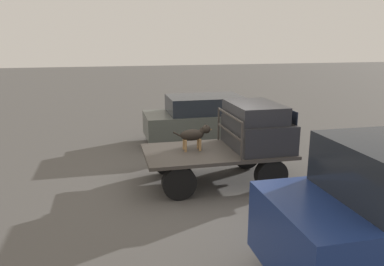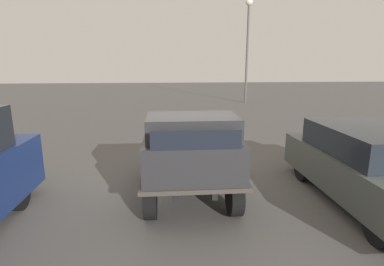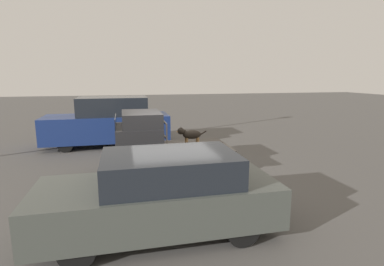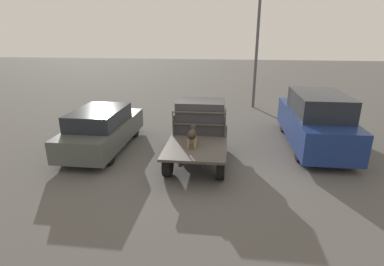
{
  "view_description": "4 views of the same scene",
  "coord_description": "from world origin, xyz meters",
  "px_view_note": "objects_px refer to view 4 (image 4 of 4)",
  "views": [
    {
      "loc": [
        -2.55,
        -8.4,
        3.49
      ],
      "look_at": [
        -0.59,
        0.12,
        1.26
      ],
      "focal_mm": 35.0,
      "sensor_mm": 36.0,
      "label": 1
    },
    {
      "loc": [
        6.34,
        -0.45,
        2.88
      ],
      "look_at": [
        -0.59,
        0.12,
        1.26
      ],
      "focal_mm": 28.0,
      "sensor_mm": 36.0,
      "label": 2
    },
    {
      "loc": [
        1.49,
        9.02,
        3.0
      ],
      "look_at": [
        -0.59,
        0.12,
        1.26
      ],
      "focal_mm": 28.0,
      "sensor_mm": 36.0,
      "label": 3
    },
    {
      "loc": [
        -9.31,
        -0.93,
        4.24
      ],
      "look_at": [
        -0.59,
        0.12,
        1.26
      ],
      "focal_mm": 28.0,
      "sensor_mm": 36.0,
      "label": 4
    }
  ],
  "objects_px": {
    "dog": "(192,133)",
    "parked_sedan": "(102,129)",
    "light_pole_near": "(259,10)",
    "parked_pickup_far": "(315,121)",
    "flatbed_truck": "(198,146)"
  },
  "relations": [
    {
      "from": "flatbed_truck",
      "to": "dog",
      "type": "distance_m",
      "value": 0.82
    },
    {
      "from": "dog",
      "to": "light_pole_near",
      "type": "height_order",
      "value": "light_pole_near"
    },
    {
      "from": "parked_sedan",
      "to": "parked_pickup_far",
      "type": "xyz_separation_m",
      "value": [
        1.25,
        -7.95,
        0.23
      ]
    },
    {
      "from": "flatbed_truck",
      "to": "light_pole_near",
      "type": "relative_size",
      "value": 0.46
    },
    {
      "from": "flatbed_truck",
      "to": "parked_pickup_far",
      "type": "bearing_deg",
      "value": -64.02
    },
    {
      "from": "parked_sedan",
      "to": "dog",
      "type": "bearing_deg",
      "value": -103.96
    },
    {
      "from": "flatbed_truck",
      "to": "parked_sedan",
      "type": "relative_size",
      "value": 0.78
    },
    {
      "from": "flatbed_truck",
      "to": "parked_pickup_far",
      "type": "xyz_separation_m",
      "value": [
        2.09,
        -4.28,
        0.44
      ]
    },
    {
      "from": "dog",
      "to": "parked_pickup_far",
      "type": "distance_m",
      "value": 5.12
    },
    {
      "from": "parked_sedan",
      "to": "light_pole_near",
      "type": "distance_m",
      "value": 10.64
    },
    {
      "from": "parked_sedan",
      "to": "parked_pickup_far",
      "type": "distance_m",
      "value": 8.06
    },
    {
      "from": "dog",
      "to": "parked_sedan",
      "type": "relative_size",
      "value": 0.22
    },
    {
      "from": "dog",
      "to": "light_pole_near",
      "type": "distance_m",
      "value": 10.03
    },
    {
      "from": "light_pole_near",
      "to": "parked_pickup_far",
      "type": "bearing_deg",
      "value": -163.46
    },
    {
      "from": "dog",
      "to": "parked_pickup_far",
      "type": "xyz_separation_m",
      "value": [
        2.6,
        -4.4,
        -0.19
      ]
    }
  ]
}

